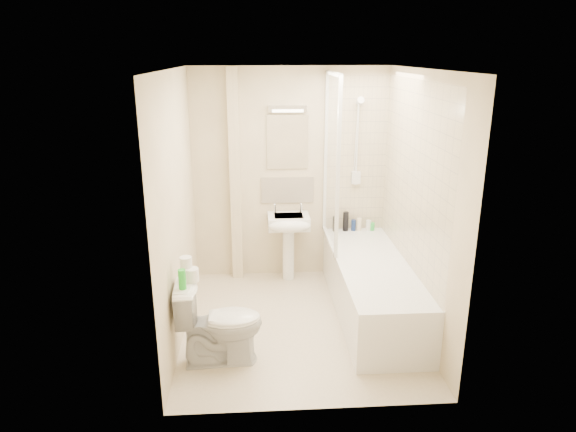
{
  "coord_description": "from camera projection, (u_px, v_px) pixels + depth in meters",
  "views": [
    {
      "loc": [
        -0.4,
        -4.43,
        2.53
      ],
      "look_at": [
        -0.09,
        0.2,
        1.05
      ],
      "focal_mm": 32.0,
      "sensor_mm": 36.0,
      "label": 1
    }
  ],
  "objects": [
    {
      "name": "tile_right",
      "position": [
        413.0,
        176.0,
        4.83
      ],
      "size": [
        0.01,
        2.1,
        1.75
      ],
      "primitive_type": "cube",
      "color": "beige",
      "rests_on": "wall_right"
    },
    {
      "name": "toilet_roll_upper",
      "position": [
        186.0,
        262.0,
        4.23
      ],
      "size": [
        0.1,
        0.1,
        0.09
      ],
      "primitive_type": "cylinder",
      "color": "white",
      "rests_on": "toilet_roll_lower"
    },
    {
      "name": "bottle_black_b",
      "position": [
        346.0,
        221.0,
        5.94
      ],
      "size": [
        0.06,
        0.06,
        0.23
      ],
      "primitive_type": "cylinder",
      "color": "black",
      "rests_on": "bathtub"
    },
    {
      "name": "bottle_white_b",
      "position": [
        369.0,
        225.0,
        5.98
      ],
      "size": [
        0.06,
        0.06,
        0.12
      ],
      "primitive_type": "cylinder",
      "color": "white",
      "rests_on": "bathtub"
    },
    {
      "name": "tile_back",
      "position": [
        356.0,
        155.0,
        5.79
      ],
      "size": [
        0.7,
        0.01,
        1.75
      ],
      "primitive_type": "cube",
      "color": "beige",
      "rests_on": "wall_back"
    },
    {
      "name": "floor",
      "position": [
        299.0,
        324.0,
        5.0
      ],
      "size": [
        2.5,
        2.5,
        0.0
      ],
      "primitive_type": "plane",
      "color": "beige",
      "rests_on": "ground"
    },
    {
      "name": "wall_left",
      "position": [
        177.0,
        209.0,
        4.57
      ],
      "size": [
        0.02,
        2.5,
        2.4
      ],
      "primitive_type": "cube",
      "color": "beige",
      "rests_on": "ground"
    },
    {
      "name": "ceiling",
      "position": [
        301.0,
        69.0,
        4.27
      ],
      "size": [
        2.2,
        2.5,
        0.02
      ],
      "primitive_type": "cube",
      "color": "white",
      "rests_on": "wall_back"
    },
    {
      "name": "wall_right",
      "position": [
        419.0,
        204.0,
        4.71
      ],
      "size": [
        0.02,
        2.5,
        2.4
      ],
      "primitive_type": "cube",
      "color": "beige",
      "rests_on": "ground"
    },
    {
      "name": "bathtub",
      "position": [
        372.0,
        286.0,
        5.15
      ],
      "size": [
        0.7,
        2.1,
        0.55
      ],
      "color": "white",
      "rests_on": "ground"
    },
    {
      "name": "pedestal_sink",
      "position": [
        289.0,
        230.0,
        5.77
      ],
      "size": [
        0.46,
        0.45,
        0.9
      ],
      "color": "white",
      "rests_on": "ground"
    },
    {
      "name": "green_bottle",
      "position": [
        182.0,
        279.0,
        4.08
      ],
      "size": [
        0.06,
        0.06,
        0.17
      ],
      "primitive_type": "cylinder",
      "color": "green",
      "rests_on": "toilet"
    },
    {
      "name": "toilet",
      "position": [
        220.0,
        323.0,
        4.31
      ],
      "size": [
        0.47,
        0.75,
        0.72
      ],
      "primitive_type": "imported",
      "rotation": [
        0.0,
        0.0,
        1.62
      ],
      "color": "white",
      "rests_on": "ground"
    },
    {
      "name": "shower_screen",
      "position": [
        331.0,
        161.0,
        5.35
      ],
      "size": [
        0.04,
        0.92,
        1.8
      ],
      "color": "white",
      "rests_on": "bathtub"
    },
    {
      "name": "strip_light",
      "position": [
        288.0,
        109.0,
        5.56
      ],
      "size": [
        0.42,
        0.07,
        0.07
      ],
      "primitive_type": "cube",
      "color": "silver",
      "rests_on": "wall_back"
    },
    {
      "name": "shower_fixture",
      "position": [
        357.0,
        145.0,
        5.71
      ],
      "size": [
        0.1,
        0.16,
        0.99
      ],
      "color": "white",
      "rests_on": "wall_back"
    },
    {
      "name": "splashback",
      "position": [
        287.0,
        190.0,
        5.87
      ],
      "size": [
        0.6,
        0.02,
        0.3
      ],
      "primitive_type": "cube",
      "color": "beige",
      "rests_on": "wall_back"
    },
    {
      "name": "bottle_cream",
      "position": [
        359.0,
        224.0,
        5.97
      ],
      "size": [
        0.06,
        0.06,
        0.15
      ],
      "primitive_type": "cylinder",
      "color": "beige",
      "rests_on": "bathtub"
    },
    {
      "name": "bottle_black_a",
      "position": [
        336.0,
        224.0,
        5.95
      ],
      "size": [
        0.07,
        0.07,
        0.17
      ],
      "primitive_type": "cylinder",
      "color": "black",
      "rests_on": "bathtub"
    },
    {
      "name": "bottle_green",
      "position": [
        372.0,
        226.0,
        5.98
      ],
      "size": [
        0.07,
        0.07,
        0.09
      ],
      "primitive_type": "cylinder",
      "color": "green",
      "rests_on": "bathtub"
    },
    {
      "name": "toilet_roll_lower",
      "position": [
        192.0,
        275.0,
        4.23
      ],
      "size": [
        0.11,
        0.11,
        0.11
      ],
      "primitive_type": "cylinder",
      "color": "white",
      "rests_on": "toilet"
    },
    {
      "name": "wall_back",
      "position": [
        290.0,
        175.0,
        5.83
      ],
      "size": [
        2.2,
        0.02,
        2.4
      ],
      "primitive_type": "cube",
      "color": "beige",
      "rests_on": "ground"
    },
    {
      "name": "mirror",
      "position": [
        287.0,
        142.0,
        5.7
      ],
      "size": [
        0.46,
        0.01,
        0.6
      ],
      "primitive_type": "cube",
      "color": "white",
      "rests_on": "wall_back"
    },
    {
      "name": "pipe_boxing",
      "position": [
        235.0,
        177.0,
        5.73
      ],
      "size": [
        0.12,
        0.12,
        2.4
      ],
      "primitive_type": "cube",
      "color": "beige",
      "rests_on": "ground"
    },
    {
      "name": "bottle_blue",
      "position": [
        353.0,
        225.0,
        5.96
      ],
      "size": [
        0.05,
        0.05,
        0.13
      ],
      "primitive_type": "cylinder",
      "color": "navy",
      "rests_on": "bathtub"
    }
  ]
}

